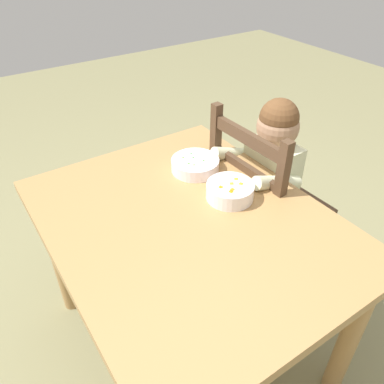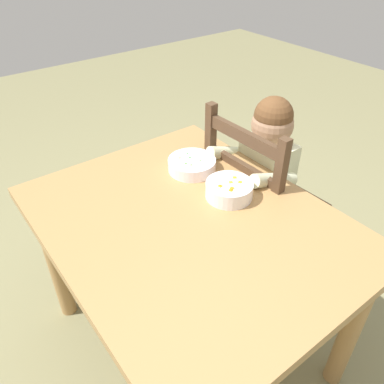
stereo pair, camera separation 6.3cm
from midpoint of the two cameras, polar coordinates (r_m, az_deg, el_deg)
name	(u,v)px [view 1 (the left image)]	position (r m, az deg, el deg)	size (l,w,h in m)	color
ground_plane	(189,340)	(1.84, 0.68, -21.04)	(8.00, 8.00, 0.00)	#7D7952
dining_table	(189,242)	(1.37, 0.85, -7.45)	(1.11, 0.88, 0.70)	#A57B48
dining_chair	(263,207)	(1.79, 11.49, -2.26)	(0.43, 0.43, 0.92)	#4A3422
child_figure	(267,174)	(1.68, 12.01, 2.65)	(0.32, 0.31, 0.97)	beige
bowl_of_peas	(195,164)	(1.53, 1.65, 4.08)	(0.19, 0.19, 0.05)	white
bowl_of_carrots	(230,191)	(1.39, 6.93, 0.18)	(0.17, 0.17, 0.06)	white
spoon	(219,187)	(1.45, 5.28, 0.65)	(0.14, 0.04, 0.01)	silver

